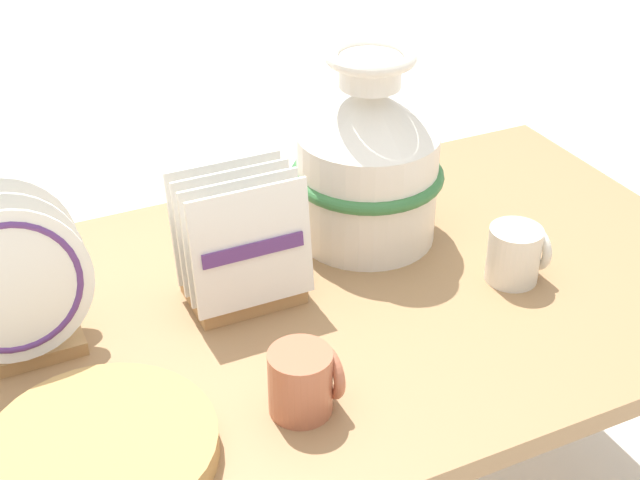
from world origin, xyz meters
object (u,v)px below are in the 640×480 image
wicker_charger_stack (102,449)px  mug_cream_glaze (516,253)px  mug_terracotta_glaze (304,381)px  ceramic_vase (368,160)px  dish_rack_round_plates (10,291)px  dish_rack_square_plates (241,251)px

wicker_charger_stack → mug_cream_glaze: bearing=9.2°
mug_cream_glaze → mug_terracotta_glaze: 0.47m
ceramic_vase → mug_terracotta_glaze: bearing=-128.2°
mug_terracotta_glaze → dish_rack_round_plates: bearing=138.4°
dish_rack_round_plates → mug_cream_glaze: size_ratio=2.65×
ceramic_vase → dish_rack_round_plates: 0.62m
dish_rack_round_plates → dish_rack_square_plates: bearing=-1.5°
mug_cream_glaze → dish_rack_square_plates: bearing=161.6°
dish_rack_round_plates → dish_rack_square_plates: dish_rack_round_plates is taller
dish_rack_round_plates → mug_cream_glaze: dish_rack_round_plates is taller
dish_rack_round_plates → ceramic_vase: bearing=7.1°
wicker_charger_stack → mug_terracotta_glaze: mug_terracotta_glaze is taller
dish_rack_square_plates → wicker_charger_stack: dish_rack_square_plates is taller
wicker_charger_stack → mug_terracotta_glaze: size_ratio=3.10×
ceramic_vase → mug_cream_glaze: (0.16, -0.23, -0.10)m
ceramic_vase → dish_rack_square_plates: (-0.27, -0.09, -0.06)m
ceramic_vase → mug_cream_glaze: 0.30m
ceramic_vase → dish_rack_round_plates: bearing=-172.9°
dish_rack_square_plates → mug_cream_glaze: bearing=-18.4°
ceramic_vase → wicker_charger_stack: (-0.56, -0.34, -0.13)m
mug_cream_glaze → dish_rack_round_plates: bearing=168.9°
wicker_charger_stack → mug_terracotta_glaze: bearing=-4.8°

